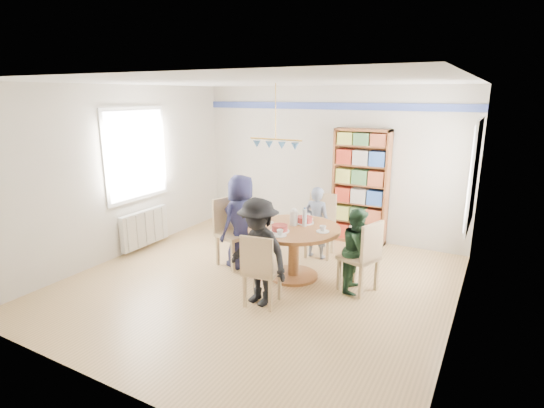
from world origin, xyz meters
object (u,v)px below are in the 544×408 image
Objects in this scene: radiator at (145,228)px; dining_table at (294,240)px; chair_far at (321,222)px; person_right at (358,250)px; person_left at (241,221)px; chair_right at (364,254)px; person_near at (258,252)px; chair_left at (231,228)px; bookshelf at (360,188)px; chair_near at (260,267)px; person_far at (317,222)px.

dining_table is (2.75, 0.13, 0.21)m from radiator.
person_right is (0.93, -0.99, 0.01)m from chair_far.
chair_right is at bearing 104.37° from person_left.
person_near reaches higher than chair_far.
dining_table is 1.01m from chair_right.
chair_left is 2.08m from chair_right.
dining_table is 1.98m from bookshelf.
chair_near is at bearing -17.04° from radiator.
dining_table is 0.65× the size of bookshelf.
radiator is 2.90m from chair_near.
person_far is (-0.02, 0.87, 0.02)m from dining_table.
bookshelf is (0.37, 1.04, 0.40)m from person_far.
bookshelf is at bearing 109.37° from chair_right.
person_left is at bearing -122.71° from bookshelf.
person_left reaches higher than person_far.
chair_far is at bearing 90.77° from dining_table.
person_left is (-0.87, -1.03, 0.16)m from chair_far.
person_far is (-0.01, -0.16, 0.03)m from chair_far.
person_near reaches higher than chair_right.
person_left is 1.23m from person_far.
chair_right is 1.05× the size of chair_near.
person_left is (1.87, 0.14, 0.36)m from radiator.
person_far is 0.85× the size of person_near.
chair_right reaches higher than dining_table.
chair_right is 0.10m from person_right.
chair_near is 0.66× the size of person_left.
chair_far is at bearing -112.14° from bookshelf.
person_near is at bearing 129.18° from person_right.
chair_right is 1.45m from chair_far.
chair_left is (1.69, 0.12, 0.22)m from radiator.
person_right is 1.26m from person_far.
chair_near is (0.02, -0.98, -0.04)m from dining_table.
chair_far is 1.07× the size of chair_near.
dining_table is 1.39× the size of chair_near.
chair_near is 0.19m from person_near.
chair_near is (0.03, -2.01, -0.03)m from chair_far.
person_left is 1.80m from person_right.
chair_near is 0.69× the size of person_near.
chair_far is 1.95m from person_near.
chair_left is at bearing -179.49° from chair_right.
person_right is 0.83× the size of person_near.
radiator is 3.76m from bookshelf.
bookshelf is at bearing 95.59° from person_near.
chair_far reaches higher than dining_table.
chair_right is 1.35m from person_far.
person_right is at bearing 2.22° from dining_table.
dining_table is 1.33× the size of chair_right.
chair_near is 1.85m from person_far.
chair_left is 0.76× the size of person_near.
chair_far is at bearing -91.34° from person_far.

